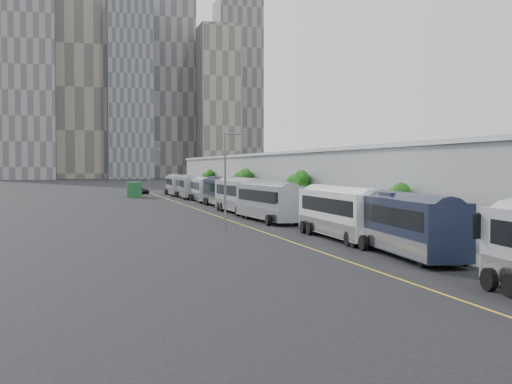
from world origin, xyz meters
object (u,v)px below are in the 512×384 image
object	(u,v)px
street_lamp_near	(228,174)
bus_2	(341,217)
bus_6	(203,191)
bus_7	(188,189)
street_lamp_far	(150,170)
bus_4	(240,198)
bus_1	(405,230)
bus_5	(222,194)
bus_8	(176,187)
shipping_container	(134,190)
suv	(140,190)
bus_3	(268,205)

from	to	relation	value
street_lamp_near	bus_2	bearing A→B (deg)	-49.10
bus_2	bus_6	size ratio (longest dim) A/B	1.02
bus_7	street_lamp_far	world-z (taller)	street_lamp_far
bus_4	bus_1	bearing A→B (deg)	-90.10
bus_5	street_lamp_far	bearing A→B (deg)	105.52
bus_8	shipping_container	xyz separation A→B (m)	(-8.28, -6.43, -0.31)
bus_2	shipping_container	xyz separation A→B (m)	(-9.00, 77.44, -0.29)
shipping_container	bus_6	bearing A→B (deg)	-61.19
bus_5	bus_1	bearing A→B (deg)	-89.73
bus_2	suv	bearing A→B (deg)	95.57
street_lamp_near	suv	size ratio (longest dim) A/B	1.64
bus_3	street_lamp_near	distance (m)	11.77
bus_2	street_lamp_far	bearing A→B (deg)	97.12
bus_1	bus_6	xyz separation A→B (m)	(0.00, 69.18, -0.01)
bus_8	street_lamp_near	bearing A→B (deg)	-92.90
bus_2	bus_6	distance (m)	58.55
bus_1	bus_8	distance (m)	94.51
bus_2	bus_8	size ratio (longest dim) A/B	0.99
street_lamp_near	suv	xyz separation A→B (m)	(0.30, 84.24, -4.08)
bus_5	suv	xyz separation A→B (m)	(-6.63, 47.86, -0.99)
shipping_container	bus_8	bearing A→B (deg)	41.21
bus_2	bus_4	xyz separation A→B (m)	(-0.70, 30.63, 0.09)
bus_8	shipping_container	bearing A→B (deg)	-140.37
bus_7	suv	bearing A→B (deg)	108.21
shipping_container	bus_7	bearing A→B (deg)	-34.79
bus_4	bus_7	distance (m)	40.13
bus_1	bus_4	bearing A→B (deg)	95.82
bus_2	bus_4	size ratio (longest dim) A/B	0.95
bus_8	suv	distance (m)	10.30
street_lamp_far	bus_2	bearing A→B (deg)	-84.33
bus_2	bus_5	xyz separation A→B (m)	(-0.01, 44.38, 0.05)
bus_8	shipping_container	distance (m)	10.49
bus_6	suv	world-z (taller)	bus_6
street_lamp_near	bus_1	bearing A→B (deg)	-69.62
bus_2	bus_3	xyz separation A→B (m)	(-0.81, 17.56, 0.02)
bus_5	bus_6	size ratio (longest dim) A/B	1.05
bus_5	bus_6	world-z (taller)	bus_5
bus_2	street_lamp_far	xyz separation A→B (m)	(-6.92, 69.75, 3.26)
bus_3	bus_5	distance (m)	26.83
bus_8	suv	xyz separation A→B (m)	(-5.92, 8.37, -0.96)
bus_5	bus_3	bearing A→B (deg)	-91.44
bus_1	suv	size ratio (longest dim) A/B	2.63
bus_2	street_lamp_near	bearing A→B (deg)	132.35
shipping_container	suv	xyz separation A→B (m)	(2.36, 14.81, -0.65)
bus_1	bus_3	xyz separation A→B (m)	(-0.80, 28.20, 0.05)
bus_5	bus_6	xyz separation A→B (m)	(0.00, 14.17, -0.10)
bus_7	bus_8	xyz separation A→B (m)	(-0.22, 13.11, -0.01)
bus_1	bus_2	world-z (taller)	bus_2
bus_5	street_lamp_far	world-z (taller)	street_lamp_far
bus_4	bus_7	xyz separation A→B (m)	(0.19, 40.13, -0.06)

